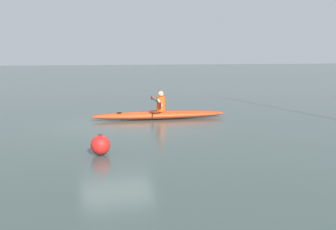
% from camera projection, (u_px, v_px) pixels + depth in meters
% --- Properties ---
extents(ground_plane, '(160.00, 160.00, 0.00)m').
position_uv_depth(ground_plane, '(116.00, 125.00, 13.04)').
color(ground_plane, '#384742').
extents(kayak, '(5.17, 0.91, 0.30)m').
position_uv_depth(kayak, '(160.00, 115.00, 14.28)').
color(kayak, red).
rests_on(kayak, ground).
extents(kayaker, '(0.46, 2.45, 0.77)m').
position_uv_depth(kayaker, '(160.00, 102.00, 14.20)').
color(kayaker, '#E04C14').
rests_on(kayaker, kayak).
extents(mooring_buoy_channel_marker, '(0.48, 0.48, 0.52)m').
position_uv_depth(mooring_buoy_channel_marker, '(101.00, 145.00, 9.14)').
color(mooring_buoy_channel_marker, red).
rests_on(mooring_buoy_channel_marker, ground).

